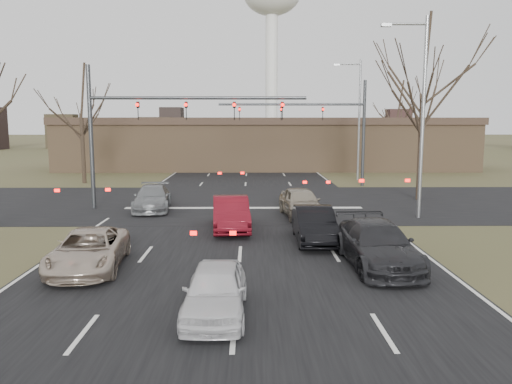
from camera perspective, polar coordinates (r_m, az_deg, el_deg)
ground at (r=15.81m, az=-2.07°, el=-10.00°), size 360.00×360.00×0.00m
road_main at (r=75.19m, az=-0.93°, el=4.30°), size 14.00×300.00×0.02m
road_cross at (r=30.43m, az=-1.37°, el=-1.20°), size 200.00×14.00×0.02m
building at (r=53.10m, az=1.11°, el=5.62°), size 42.40×10.40×5.30m
water_tower at (r=138.56m, az=1.82°, el=20.77°), size 15.00×15.00×44.50m
mast_arm_near at (r=28.59m, az=-12.11°, el=8.21°), size 12.12×0.24×8.00m
mast_arm_far at (r=38.47m, az=8.10°, el=8.13°), size 11.12×0.24×8.00m
streetlight_right_near at (r=26.42m, az=18.21°, el=9.14°), size 2.34×0.25×10.00m
streetlight_right_far at (r=42.97m, az=11.49°, el=8.79°), size 2.34×0.25×10.00m
tree_right_near at (r=33.04m, az=18.72°, el=14.58°), size 6.90×6.90×11.50m
tree_left_far at (r=42.28m, az=-19.46°, el=10.90°), size 5.70×5.70×9.50m
tree_right_far at (r=52.16m, az=15.88°, el=9.99°), size 5.40×5.40×9.00m
car_silver_suv at (r=17.62m, az=-18.57°, el=-6.31°), size 2.62×4.90×1.31m
car_white_sedan at (r=12.93m, az=-4.66°, el=-11.12°), size 1.59×3.87×1.31m
car_black_hatch at (r=20.56m, az=6.67°, el=-3.73°), size 1.53×4.37×1.44m
car_charcoal_sedan at (r=17.52m, az=13.70°, el=-5.87°), size 2.34×5.28×1.51m
car_grey_ahead at (r=28.38m, az=-11.76°, el=-0.66°), size 2.41×4.91×1.37m
car_red_ahead at (r=22.75m, az=-2.88°, el=-2.46°), size 1.92×4.69×1.51m
car_silver_ahead at (r=25.93m, az=5.14°, el=-1.18°), size 2.29×4.63×1.52m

